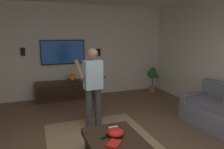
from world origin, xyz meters
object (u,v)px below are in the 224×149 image
wall_speaker_left (98,52)px  wall_speaker_right (23,52)px  coffee_table (114,144)px  tv (63,52)px  potted_plant_short (152,76)px  media_console (66,90)px  book (114,144)px  bowl (116,132)px  person_standing (93,83)px  remote_white (113,127)px  remote_black (105,136)px  vase_round (72,77)px

wall_speaker_left → wall_speaker_right: 2.19m
coffee_table → tv: 3.80m
potted_plant_short → coffee_table: bearing=141.4°
media_console → book: size_ratio=7.73×
bowl → person_standing: bearing=0.1°
remote_white → wall_speaker_left: size_ratio=0.68×
potted_plant_short → book: potted_plant_short is taller
potted_plant_short → remote_black: 4.14m
remote_black → book: 0.26m
remote_black → book: (-0.26, -0.05, 0.01)m
remote_white → remote_black: bearing=-135.0°
bowl → remote_black: 0.18m
person_standing → potted_plant_short: size_ratio=1.98×
person_standing → book: (-1.53, 0.11, -0.51)m
remote_white → media_console: bearing=94.1°
person_standing → vase_round: 2.06m
tv → remote_white: size_ratio=8.53×
coffee_table → wall_speaker_right: wall_speaker_right is taller
tv → remote_white: tv is taller
person_standing → wall_speaker_left: 2.49m
person_standing → vase_round: size_ratio=7.45×
bowl → remote_white: bowl is taller
media_console → remote_white: 3.10m
media_console → wall_speaker_right: (0.25, 1.09, 1.15)m
remote_white → vase_round: (3.06, 0.15, 0.25)m
bowl → wall_speaker_right: size_ratio=1.17×
coffee_table → bowl: (0.05, -0.04, 0.16)m
bowl → vase_round: bearing=1.6°
coffee_table → wall_speaker_left: (3.65, -0.84, 1.05)m
coffee_table → bowl: bowl is taller
media_console → wall_speaker_right: bearing=-103.1°
bowl → wall_speaker_left: bearing=-12.6°
media_console → wall_speaker_right: wall_speaker_right is taller
media_console → bowl: media_console is taller
bowl → wall_speaker_right: (3.60, 1.38, 0.97)m
remote_black → remote_white: bearing=7.9°
remote_black → wall_speaker_left: bearing=35.4°
media_console → tv: (0.24, 0.00, 1.11)m
wall_speaker_left → bowl: bearing=167.4°
potted_plant_short → wall_speaker_left: size_ratio=3.76×
tv → wall_speaker_left: 1.09m
book → wall_speaker_left: (3.84, -0.92, 0.93)m
person_standing → wall_speaker_right: size_ratio=7.45×
bowl → remote_white: (0.27, -0.06, -0.05)m
person_standing → coffee_table: bearing=172.5°
tv → remote_black: bearing=1.9°
tv → remote_white: 3.48m
person_standing → wall_speaker_left: person_standing is taller
coffee_table → book: size_ratio=4.55×
media_console → book: (-3.59, -0.17, 0.14)m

